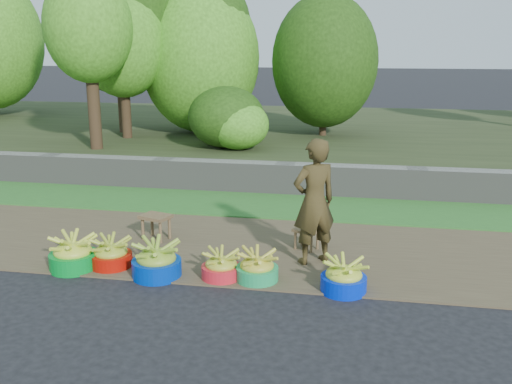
% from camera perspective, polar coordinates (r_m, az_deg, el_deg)
% --- Properties ---
extents(ground_plane, '(120.00, 120.00, 0.00)m').
position_cam_1_polar(ground_plane, '(6.25, -2.11, -9.66)').
color(ground_plane, black).
rests_on(ground_plane, ground).
extents(dirt_shoulder, '(80.00, 2.50, 0.02)m').
position_cam_1_polar(dirt_shoulder, '(7.38, -0.01, -5.67)').
color(dirt_shoulder, brown).
rests_on(dirt_shoulder, ground).
extents(grass_verge, '(80.00, 1.50, 0.04)m').
position_cam_1_polar(grass_verge, '(9.25, 2.22, -1.39)').
color(grass_verge, '#2F6D28').
rests_on(grass_verge, ground).
extents(retaining_wall, '(80.00, 0.35, 0.55)m').
position_cam_1_polar(retaining_wall, '(10.00, 2.93, 1.33)').
color(retaining_wall, slate).
rests_on(retaining_wall, ground).
extents(earth_bank, '(80.00, 10.00, 0.50)m').
position_cam_1_polar(earth_bank, '(14.79, 5.43, 5.51)').
color(earth_bank, '#2E391D').
rests_on(earth_bank, ground).
extents(vegetation, '(37.98, 7.99, 4.88)m').
position_cam_1_polar(vegetation, '(14.09, -6.94, 14.37)').
color(vegetation, '#352617').
rests_on(vegetation, earth_bank).
extents(basin_a, '(0.55, 0.55, 0.41)m').
position_cam_1_polar(basin_a, '(7.03, -17.83, -5.93)').
color(basin_a, '#008526').
rests_on(basin_a, ground).
extents(basin_b, '(0.49, 0.49, 0.37)m').
position_cam_1_polar(basin_b, '(6.96, -14.30, -6.07)').
color(basin_b, '#A80F05').
rests_on(basin_b, ground).
extents(basin_c, '(0.56, 0.56, 0.42)m').
position_cam_1_polar(basin_c, '(6.58, -9.92, -6.83)').
color(basin_c, '#002CA2').
rests_on(basin_c, ground).
extents(basin_d, '(0.45, 0.45, 0.33)m').
position_cam_1_polar(basin_d, '(6.44, -3.50, -7.46)').
color(basin_d, red).
rests_on(basin_d, ground).
extents(basin_e, '(0.47, 0.47, 0.35)m').
position_cam_1_polar(basin_e, '(6.37, 0.10, -7.61)').
color(basin_e, '#1B9854').
rests_on(basin_e, ground).
extents(basin_f, '(0.49, 0.49, 0.36)m').
position_cam_1_polar(basin_f, '(6.19, 8.76, -8.43)').
color(basin_f, '#0023D1').
rests_on(basin_f, ground).
extents(stool_left, '(0.45, 0.39, 0.34)m').
position_cam_1_polar(stool_left, '(7.73, -9.99, -2.77)').
color(stool_left, brown).
rests_on(stool_left, dirt_shoulder).
extents(stool_right, '(0.37, 0.34, 0.27)m').
position_cam_1_polar(stool_right, '(7.29, 5.08, -4.11)').
color(stool_right, brown).
rests_on(stool_right, dirt_shoulder).
extents(vendor_woman, '(0.66, 0.60, 1.51)m').
position_cam_1_polar(vendor_woman, '(6.71, 5.84, -0.98)').
color(vendor_woman, black).
rests_on(vendor_woman, dirt_shoulder).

